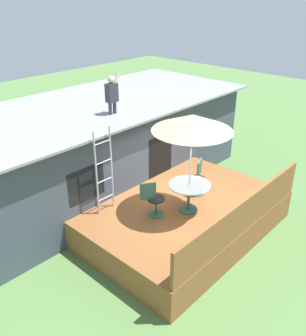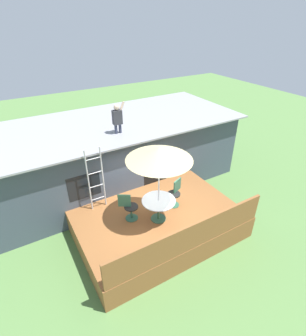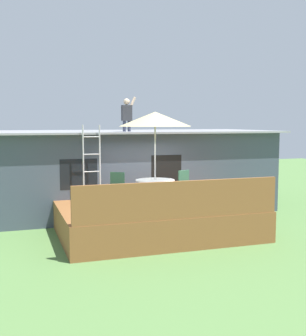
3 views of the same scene
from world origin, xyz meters
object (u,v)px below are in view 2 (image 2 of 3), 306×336
at_px(patio_umbrella, 159,154).
at_px(step_ladder, 96,179).
at_px(patio_chair_left, 129,207).
at_px(patio_chair_right, 175,193).
at_px(patio_table, 159,204).
at_px(person_figure, 117,117).

relative_size(patio_umbrella, step_ladder, 1.15).
relative_size(step_ladder, patio_chair_left, 2.39).
relative_size(patio_umbrella, patio_chair_right, 2.76).
bearing_deg(patio_table, patio_chair_right, 22.97).
bearing_deg(step_ladder, patio_chair_left, -59.19).
bearing_deg(person_figure, patio_chair_left, -108.80).
height_order(step_ladder, patio_chair_left, step_ladder).
bearing_deg(person_figure, patio_chair_right, -68.85).
height_order(person_figure, patio_chair_left, person_figure).
xyz_separation_m(patio_umbrella, step_ladder, (-1.40, 1.55, -1.25)).
height_order(patio_table, patio_chair_left, patio_chair_left).
xyz_separation_m(person_figure, patio_chair_left, (-0.75, -2.21, -2.12)).
height_order(patio_chair_left, patio_chair_right, same).
bearing_deg(patio_chair_right, patio_table, -0.00).
relative_size(patio_umbrella, patio_chair_left, 2.76).
relative_size(patio_table, patio_chair_right, 1.13).
relative_size(step_ladder, patio_chair_right, 2.39).
height_order(patio_umbrella, patio_chair_right, patio_umbrella).
distance_m(patio_umbrella, step_ladder, 2.43).
distance_m(patio_chair_left, patio_chair_right, 1.66).
bearing_deg(patio_chair_left, patio_umbrella, 0.00).
bearing_deg(step_ladder, patio_umbrella, -47.77).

